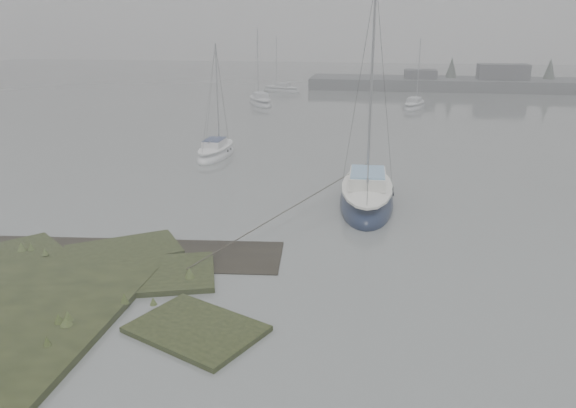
# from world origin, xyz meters

# --- Properties ---
(ground) EXTENTS (160.00, 160.00, 0.00)m
(ground) POSITION_xyz_m (0.00, 30.00, 0.00)
(ground) COLOR slate
(ground) RESTS_ON ground
(far_shoreline) EXTENTS (60.00, 8.00, 4.15)m
(far_shoreline) POSITION_xyz_m (26.84, 61.90, 0.85)
(far_shoreline) COLOR #4C4F51
(far_shoreline) RESTS_ON ground
(sailboat_main) EXTENTS (2.74, 7.78, 10.88)m
(sailboat_main) POSITION_xyz_m (4.83, 11.98, 0.34)
(sailboat_main) COLOR #0F1832
(sailboat_main) RESTS_ON ground
(sailboat_white) EXTENTS (1.98, 5.43, 7.57)m
(sailboat_white) POSITION_xyz_m (-5.09, 20.47, 0.23)
(sailboat_white) COLOR white
(sailboat_white) RESTS_ON ground
(sailboat_far_a) EXTENTS (4.29, 6.11, 8.27)m
(sailboat_far_a) POSITION_xyz_m (-7.26, 44.13, 0.26)
(sailboat_far_a) COLOR #B2B6BD
(sailboat_far_a) RESTS_ON ground
(sailboat_far_b) EXTENTS (3.11, 5.37, 7.20)m
(sailboat_far_b) POSITION_xyz_m (8.58, 44.07, 0.22)
(sailboat_far_b) COLOR #A0A4AA
(sailboat_far_b) RESTS_ON ground
(sailboat_far_c) EXTENTS (5.38, 3.42, 7.22)m
(sailboat_far_c) POSITION_xyz_m (-7.05, 55.54, 0.22)
(sailboat_far_c) COLOR #AAAEB3
(sailboat_far_c) RESTS_ON ground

